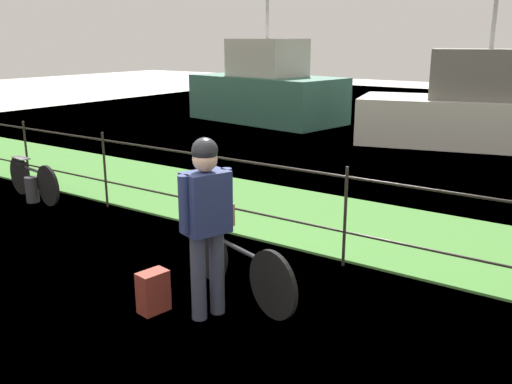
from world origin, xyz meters
The scene contains 13 objects.
ground_plane centered at (0.00, 0.00, 0.00)m, with size 60.00×60.00×0.00m, color beige.
grass_strip centered at (0.00, 3.40, 0.01)m, with size 27.00×2.40×0.03m, color #478438.
harbor_water centered at (0.00, 10.40, 0.00)m, with size 30.00×30.00×0.00m, color #60849E.
iron_fence centered at (0.00, 2.11, 0.67)m, with size 18.04×0.04×1.16m.
bicycle_main centered at (0.48, 0.80, 0.35)m, with size 1.67×0.59×0.66m.
wooden_crate centered at (0.09, 0.92, 0.77)m, with size 0.37×0.26×0.23m, color #A87F51.
terrier_dog centered at (0.12, 0.91, 0.96)m, with size 0.32×0.22×0.18m.
cyclist_person centered at (0.50, 0.32, 1.00)m, with size 0.37×0.52×1.68m.
backpack_on_paving centered at (0.02, 0.08, 0.20)m, with size 0.28×0.18×0.40m, color maroon.
mooring_bollard centered at (-4.17, 1.61, 0.20)m, with size 0.20×0.20×0.41m, color #38383D.
bicycle_parked centered at (-4.28, 1.71, 0.34)m, with size 1.60×0.30×0.64m.
moored_boat_near centered at (-6.12, 11.17, 0.94)m, with size 5.03×3.01×4.09m.
moored_boat_mid centered at (0.44, 10.65, 0.83)m, with size 6.12×3.50×3.87m.
Camera 1 is at (3.55, -3.29, 2.50)m, focal length 38.98 mm.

